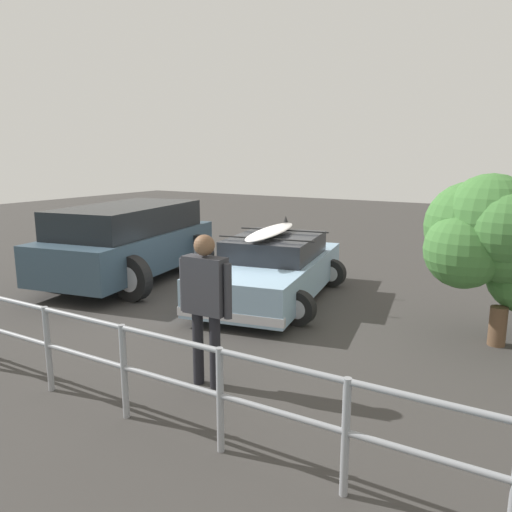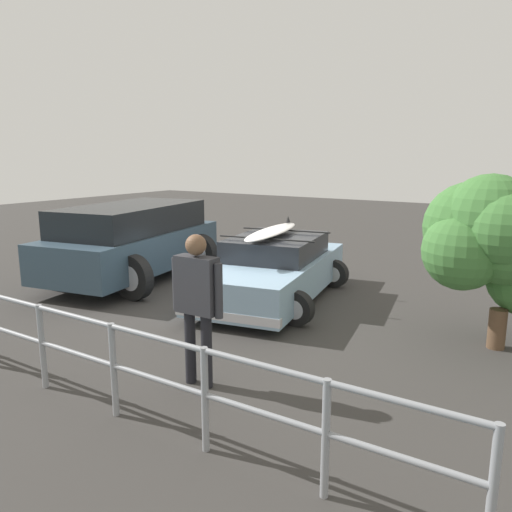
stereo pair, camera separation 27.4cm
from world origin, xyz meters
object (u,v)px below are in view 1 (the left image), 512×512
(person_bystander, at_px, (205,297))
(bush_near_left, at_px, (494,237))
(suv_car, at_px, (129,241))
(sedan_car, at_px, (273,269))

(person_bystander, distance_m, bush_near_left, 4.31)
(person_bystander, xyz_separation_m, bush_near_left, (-2.69, -3.34, 0.47))
(person_bystander, height_order, bush_near_left, bush_near_left)
(bush_near_left, bearing_deg, suv_car, 0.33)
(suv_car, distance_m, person_bystander, 5.63)
(sedan_car, distance_m, bush_near_left, 3.99)
(sedan_car, bearing_deg, suv_car, 6.40)
(suv_car, xyz_separation_m, bush_near_left, (-7.25, -0.04, 0.70))
(suv_car, relative_size, person_bystander, 2.59)
(person_bystander, relative_size, bush_near_left, 0.74)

